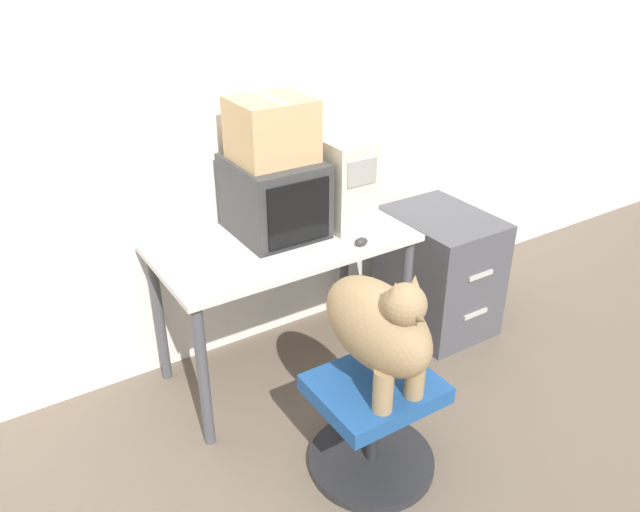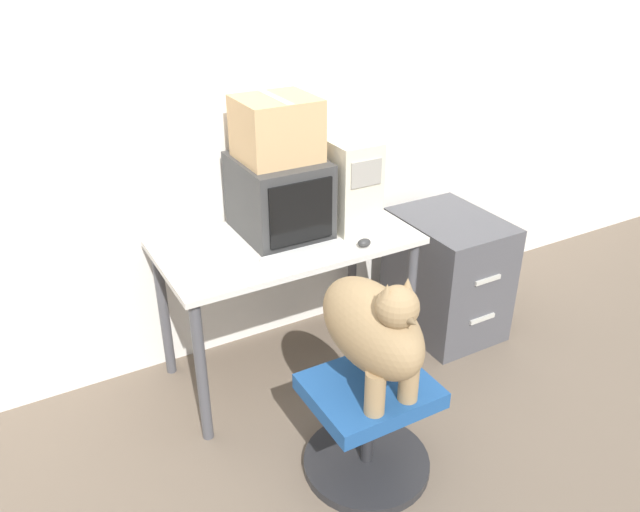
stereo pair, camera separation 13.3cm
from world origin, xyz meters
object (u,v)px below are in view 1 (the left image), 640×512
at_px(pc_tower, 335,178).
at_px(cardboard_box, 272,129).
at_px(keyboard, 308,256).
at_px(dog, 380,325).
at_px(crt_monitor, 274,197).
at_px(filing_cabinet, 438,271).
at_px(office_chair, 373,423).

distance_m(pc_tower, cardboard_box, 0.44).
xyz_separation_m(keyboard, dog, (-0.02, -0.55, -0.05)).
relative_size(crt_monitor, filing_cabinet, 0.67).
xyz_separation_m(crt_monitor, keyboard, (-0.01, -0.31, -0.17)).
xyz_separation_m(office_chair, cardboard_box, (0.03, 0.86, 1.02)).
bearing_deg(keyboard, filing_cabinet, 8.99).
relative_size(keyboard, office_chair, 0.76).
xyz_separation_m(office_chair, dog, (0.00, -0.01, 0.49)).
xyz_separation_m(keyboard, cardboard_box, (0.01, 0.32, 0.49)).
distance_m(keyboard, office_chair, 0.76).
bearing_deg(cardboard_box, crt_monitor, -90.00).
relative_size(crt_monitor, pc_tower, 1.03).
height_order(crt_monitor, filing_cabinet, crt_monitor).
bearing_deg(cardboard_box, filing_cabinet, -10.10).
xyz_separation_m(crt_monitor, filing_cabinet, (0.94, -0.16, -0.60)).
xyz_separation_m(keyboard, office_chair, (-0.02, -0.54, -0.53)).
bearing_deg(cardboard_box, pc_tower, -4.05).
height_order(keyboard, cardboard_box, cardboard_box).
bearing_deg(cardboard_box, keyboard, -91.64).
relative_size(dog, filing_cabinet, 0.83).
bearing_deg(crt_monitor, pc_tower, -3.37).
bearing_deg(dog, pc_tower, 67.07).
bearing_deg(office_chair, keyboard, 87.64).
relative_size(crt_monitor, cardboard_box, 1.34).
distance_m(pc_tower, filing_cabinet, 0.89).
xyz_separation_m(pc_tower, keyboard, (-0.33, -0.29, -0.20)).
height_order(keyboard, office_chair, keyboard).
bearing_deg(office_chair, crt_monitor, 87.90).
bearing_deg(keyboard, dog, -92.32).
xyz_separation_m(crt_monitor, office_chair, (-0.03, -0.85, -0.70)).
distance_m(pc_tower, office_chair, 1.17).
bearing_deg(filing_cabinet, cardboard_box, 169.90).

